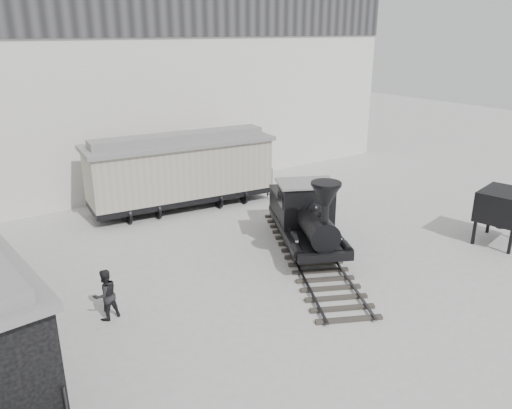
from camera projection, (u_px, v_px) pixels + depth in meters
ground at (315, 305)px, 16.03m from camera, size 90.00×90.00×0.00m
north_wall at (127, 87)px, 25.78m from camera, size 34.00×2.51×11.00m
locomotive at (307, 220)px, 19.71m from camera, size 6.16×9.58×3.41m
boxcar at (181, 169)px, 24.25m from camera, size 9.34×3.83×3.72m
visitor_b at (105, 295)px, 15.04m from camera, size 0.90×0.77×1.63m
coal_hopper at (503, 209)px, 20.26m from camera, size 2.38×2.09×2.26m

